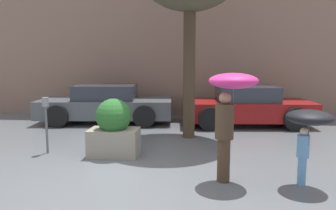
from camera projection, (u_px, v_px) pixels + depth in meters
ground_plane at (130, 173)px, 5.99m from camera, size 40.00×40.00×0.00m
building_facade at (166, 34)px, 11.99m from camera, size 18.00×0.30×6.00m
planter_box at (114, 129)px, 7.02m from camera, size 1.06×0.75×1.25m
person_adult at (230, 100)px, 5.42m from camera, size 0.82×0.82×1.85m
person_child at (308, 124)px, 5.23m from camera, size 0.73×0.73×1.27m
parked_car_near at (106, 105)px, 10.87m from camera, size 4.45×2.27×1.24m
parked_car_far at (246, 107)px, 10.41m from camera, size 4.14×2.23×1.24m
parking_meter at (46, 113)px, 7.17m from camera, size 0.14×0.14×1.25m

